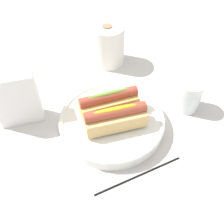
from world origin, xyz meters
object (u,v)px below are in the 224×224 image
object	(u,v)px
serving_bowl	(112,122)
water_glass	(188,97)
paper_towel_roll	(107,45)
chopstick_near	(140,175)
hotdog_back	(109,102)
napkin_box	(17,99)
hotdog_front	(115,118)

from	to	relation	value
serving_bowl	water_glass	distance (m)	0.22
paper_towel_roll	chopstick_near	world-z (taller)	paper_towel_roll
hotdog_back	napkin_box	world-z (taller)	napkin_box
serving_bowl	hotdog_back	size ratio (longest dim) A/B	1.81
hotdog_front	chopstick_near	size ratio (longest dim) A/B	0.69
water_glass	paper_towel_roll	size ratio (longest dim) A/B	0.67
hotdog_back	chopstick_near	world-z (taller)	hotdog_back
hotdog_front	napkin_box	bearing A→B (deg)	150.86
hotdog_front	paper_towel_roll	distance (m)	0.32
serving_bowl	hotdog_back	xyz separation A→B (m)	(-0.00, 0.03, 0.04)
water_glass	chopstick_near	size ratio (longest dim) A/B	0.41
hotdog_back	napkin_box	size ratio (longest dim) A/B	1.01
napkin_box	paper_towel_roll	bearing A→B (deg)	33.89
hotdog_back	napkin_box	distance (m)	0.23
serving_bowl	napkin_box	world-z (taller)	napkin_box
paper_towel_roll	chopstick_near	size ratio (longest dim) A/B	0.61
paper_towel_roll	chopstick_near	xyz separation A→B (m)	(-0.05, -0.44, -0.06)
hotdog_front	water_glass	world-z (taller)	hotdog_front
water_glass	paper_towel_roll	world-z (taller)	paper_towel_roll
serving_bowl	hotdog_front	xyz separation A→B (m)	(0.00, -0.03, 0.04)
chopstick_near	water_glass	bearing A→B (deg)	30.98
serving_bowl	paper_towel_roll	size ratio (longest dim) A/B	2.04
serving_bowl	chopstick_near	distance (m)	0.16
hotdog_back	chopstick_near	distance (m)	0.20
hotdog_front	paper_towel_roll	world-z (taller)	paper_towel_roll
water_glass	chopstick_near	bearing A→B (deg)	-140.83
serving_bowl	chopstick_near	bearing A→B (deg)	-82.72
napkin_box	hotdog_back	bearing A→B (deg)	-15.66
napkin_box	chopstick_near	world-z (taller)	napkin_box
serving_bowl	hotdog_front	size ratio (longest dim) A/B	1.81
serving_bowl	paper_towel_roll	distance (m)	0.29
serving_bowl	water_glass	world-z (taller)	water_glass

